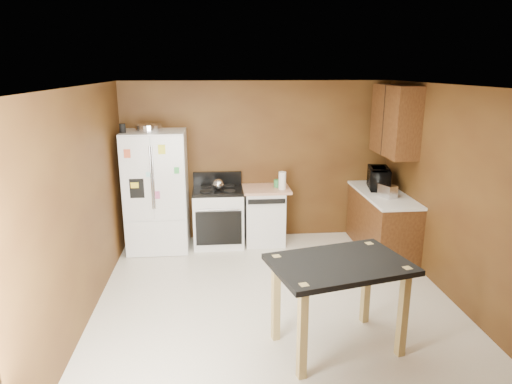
{
  "coord_description": "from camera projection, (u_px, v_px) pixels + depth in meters",
  "views": [
    {
      "loc": [
        -0.68,
        -4.83,
        2.69
      ],
      "look_at": [
        -0.15,
        0.85,
        1.13
      ],
      "focal_mm": 32.0,
      "sensor_mm": 36.0,
      "label": 1
    }
  ],
  "objects": [
    {
      "name": "dishwasher",
      "position": [
        264.0,
        215.0,
        7.17
      ],
      "size": [
        0.78,
        0.63,
        0.89
      ],
      "color": "white",
      "rests_on": "ground"
    },
    {
      "name": "wall_left",
      "position": [
        83.0,
        206.0,
        4.89
      ],
      "size": [
        0.0,
        4.5,
        4.5
      ],
      "primitive_type": "plane",
      "rotation": [
        1.57,
        0.0,
        1.57
      ],
      "color": "brown",
      "rests_on": "ground"
    },
    {
      "name": "wall_back",
      "position": [
        257.0,
        161.0,
        7.24
      ],
      "size": [
        4.2,
        0.0,
        4.2
      ],
      "primitive_type": "plane",
      "rotation": [
        1.57,
        0.0,
        0.0
      ],
      "color": "brown",
      "rests_on": "ground"
    },
    {
      "name": "refrigerator",
      "position": [
        157.0,
        191.0,
        6.82
      ],
      "size": [
        0.9,
        0.8,
        1.8
      ],
      "color": "white",
      "rests_on": "ground"
    },
    {
      "name": "kettle",
      "position": [
        218.0,
        184.0,
        6.87
      ],
      "size": [
        0.17,
        0.17,
        0.17
      ],
      "primitive_type": "sphere",
      "color": "silver",
      "rests_on": "gas_range"
    },
    {
      "name": "green_canister",
      "position": [
        277.0,
        183.0,
        7.08
      ],
      "size": [
        0.12,
        0.12,
        0.12
      ],
      "primitive_type": "cylinder",
      "rotation": [
        0.0,
        0.0,
        0.1
      ],
      "color": "#38934C",
      "rests_on": "dishwasher"
    },
    {
      "name": "toaster",
      "position": [
        388.0,
        191.0,
        6.49
      ],
      "size": [
        0.23,
        0.29,
        0.18
      ],
      "primitive_type": "cube",
      "rotation": [
        0.0,
        0.0,
        0.37
      ],
      "color": "silver",
      "rests_on": "right_cabinets"
    },
    {
      "name": "wall_front",
      "position": [
        325.0,
        300.0,
        2.92
      ],
      "size": [
        4.2,
        0.0,
        4.2
      ],
      "primitive_type": "plane",
      "rotation": [
        -1.57,
        0.0,
        0.0
      ],
      "color": "brown",
      "rests_on": "ground"
    },
    {
      "name": "pen_cup",
      "position": [
        123.0,
        128.0,
        6.41
      ],
      "size": [
        0.08,
        0.08,
        0.13
      ],
      "primitive_type": "cylinder",
      "color": "black",
      "rests_on": "refrigerator"
    },
    {
      "name": "floor",
      "position": [
        275.0,
        302.0,
        5.41
      ],
      "size": [
        4.5,
        4.5,
        0.0
      ],
      "primitive_type": "plane",
      "color": "silver",
      "rests_on": "ground"
    },
    {
      "name": "gas_range",
      "position": [
        218.0,
        216.0,
        7.08
      ],
      "size": [
        0.76,
        0.68,
        1.1
      ],
      "color": "white",
      "rests_on": "ground"
    },
    {
      "name": "paper_towel",
      "position": [
        282.0,
        181.0,
        6.95
      ],
      "size": [
        0.15,
        0.15,
        0.27
      ],
      "primitive_type": "cylinder",
      "rotation": [
        0.0,
        0.0,
        0.43
      ],
      "color": "white",
      "rests_on": "dishwasher"
    },
    {
      "name": "island",
      "position": [
        339.0,
        275.0,
        4.35
      ],
      "size": [
        1.44,
        1.12,
        0.91
      ],
      "color": "black",
      "rests_on": "ground"
    },
    {
      "name": "microwave",
      "position": [
        379.0,
        179.0,
        6.94
      ],
      "size": [
        0.46,
        0.59,
        0.29
      ],
      "primitive_type": "imported",
      "rotation": [
        0.0,
        0.0,
        1.37
      ],
      "color": "black",
      "rests_on": "right_cabinets"
    },
    {
      "name": "right_cabinets",
      "position": [
        386.0,
        192.0,
        6.76
      ],
      "size": [
        0.63,
        1.58,
        2.45
      ],
      "color": "brown",
      "rests_on": "ground"
    },
    {
      "name": "wall_right",
      "position": [
        457.0,
        196.0,
        5.27
      ],
      "size": [
        0.0,
        4.5,
        4.5
      ],
      "primitive_type": "plane",
      "rotation": [
        1.57,
        0.0,
        -1.57
      ],
      "color": "brown",
      "rests_on": "ground"
    },
    {
      "name": "roasting_pan",
      "position": [
        149.0,
        128.0,
        6.57
      ],
      "size": [
        0.39,
        0.39,
        0.1
      ],
      "primitive_type": "cylinder",
      "color": "silver",
      "rests_on": "refrigerator"
    },
    {
      "name": "ceiling",
      "position": [
        278.0,
        86.0,
        4.75
      ],
      "size": [
        4.5,
        4.5,
        0.0
      ],
      "primitive_type": "plane",
      "rotation": [
        3.14,
        0.0,
        0.0
      ],
      "color": "white",
      "rests_on": "ground"
    }
  ]
}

